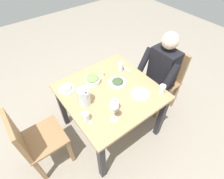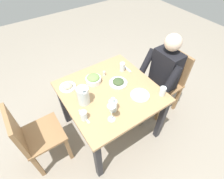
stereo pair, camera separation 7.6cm
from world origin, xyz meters
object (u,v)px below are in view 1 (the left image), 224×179
plate_beans (67,88)px  water_glass_far_right (162,89)px  water_pitcher (84,97)px  water_glass_near_left (86,117)px  diner_near (157,75)px  chair_near (165,77)px  oil_carafe (115,106)px  salad_bowl (93,80)px  dining_table (110,97)px  wine_glass (114,110)px  plate_yoghurt (140,93)px  salt_shaker (103,74)px  chair_far (34,140)px  plate_dolmas (118,82)px  water_glass_by_pitcher (121,67)px

plate_beans → water_glass_far_right: 1.01m
water_pitcher → water_glass_near_left: water_pitcher is taller
diner_near → chair_near: bearing=-90.0°
oil_carafe → salad_bowl: bearing=-5.3°
dining_table → wine_glass: wine_glass is taller
diner_near → plate_yoghurt: diner_near is taller
water_glass_far_right → wine_glass: 0.62m
dining_table → water_glass_near_left: size_ratio=9.81×
dining_table → plate_yoghurt: size_ratio=4.92×
salt_shaker → salad_bowl: bearing=100.0°
water_glass_far_right → wine_glass: size_ratio=0.50×
diner_near → salad_bowl: diner_near is taller
water_glass_far_right → oil_carafe: size_ratio=0.60×
chair_far → plate_dolmas: (-0.04, -1.00, 0.23)m
water_glass_by_pitcher → water_glass_near_left: bearing=117.3°
chair_near → wine_glass: (-0.23, 1.06, 0.36)m
dining_table → salt_shaker: salt_shaker is taller
diner_near → oil_carafe: size_ratio=7.20×
chair_far → water_pitcher: (-0.07, -0.57, 0.31)m
chair_far → wine_glass: (-0.40, -0.67, 0.36)m
dining_table → chair_near: bearing=-95.3°
salad_bowl → plate_yoghurt: bearing=-147.0°
water_glass_by_pitcher → salad_bowl: bearing=86.6°
water_glass_by_pitcher → dining_table: bearing=122.7°
plate_yoghurt → oil_carafe: bearing=89.0°
diner_near → plate_dolmas: diner_near is taller
salad_bowl → water_pitcher: bearing=132.3°
water_glass_far_right → dining_table: bearing=50.1°
chair_far → water_glass_by_pitcher: chair_far is taller
chair_near → plate_dolmas: chair_near is taller
plate_dolmas → salt_shaker: (0.20, 0.06, 0.01)m
water_glass_far_right → plate_dolmas: bearing=35.3°
water_pitcher → diner_near: bearing=-95.6°
dining_table → water_glass_near_left: bearing=112.7°
salad_bowl → water_glass_far_right: water_glass_far_right is taller
plate_beans → dining_table: bearing=-129.9°
diner_near → water_glass_by_pitcher: (0.28, 0.36, 0.12)m
diner_near → water_glass_by_pitcher: size_ratio=10.84×
plate_yoghurt → chair_far: bearing=73.6°
chair_far → salad_bowl: chair_far is taller
water_pitcher → water_glass_by_pitcher: 0.63m
chair_far → salad_bowl: bearing=-80.4°
dining_table → wine_glass: size_ratio=4.95×
dining_table → diner_near: size_ratio=0.82×
oil_carafe → chair_far: bearing=67.4°
water_glass_near_left → wine_glass: bearing=-125.6°
diner_near → plate_beans: 1.09m
wine_glass → salt_shaker: size_ratio=3.63×
plate_beans → water_glass_near_left: (-0.46, 0.04, 0.03)m
water_pitcher → chair_near: bearing=-94.6°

